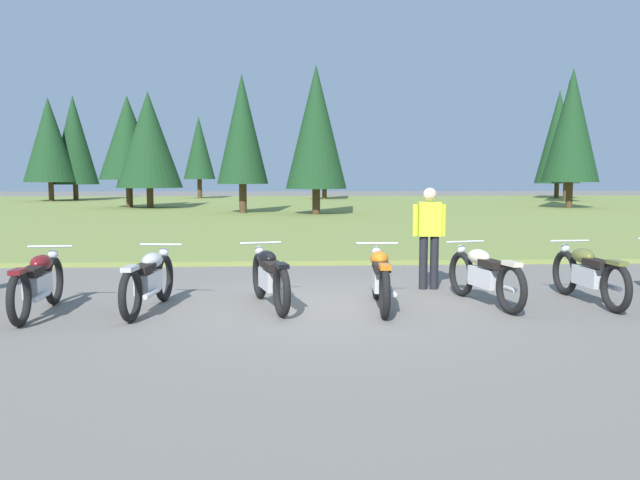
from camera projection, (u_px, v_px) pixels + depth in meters
name	position (u px, v px, depth m)	size (l,w,h in m)	color
ground_plane	(322.00, 307.00, 9.26)	(140.00, 140.00, 0.00)	slate
grass_moorland	(295.00, 209.00, 35.34)	(80.00, 44.00, 0.10)	olive
forest_treeline	(296.00, 137.00, 42.25)	(41.72, 24.63, 8.64)	#47331E
motorcycle_maroon	(38.00, 282.00, 8.71)	(0.62, 2.10, 0.88)	black
motorcycle_silver	(149.00, 279.00, 8.96)	(0.62, 2.10, 0.88)	black
motorcycle_black	(270.00, 276.00, 9.22)	(0.76, 2.06, 0.88)	black
motorcycle_orange	(380.00, 277.00, 9.14)	(0.62, 2.10, 0.88)	black
motorcycle_cream	(484.00, 275.00, 9.40)	(0.74, 2.07, 0.88)	black
motorcycle_olive	(589.00, 273.00, 9.50)	(0.62, 2.10, 0.88)	black
rider_with_back_turned	(429.00, 232.00, 10.63)	(0.55, 0.24, 1.67)	black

